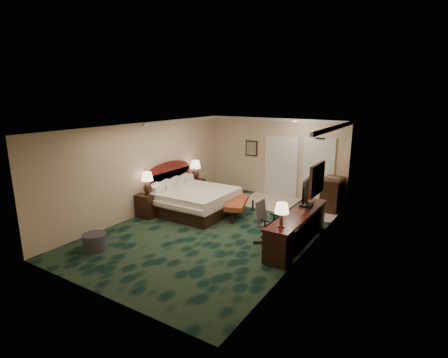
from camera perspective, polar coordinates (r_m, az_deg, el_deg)
The scene contains 25 objects.
floor at distance 9.43m, azimuth -1.32°, elevation -8.05°, with size 5.00×7.50×0.00m, color black.
ceiling at distance 8.79m, azimuth -1.42°, elevation 8.51°, with size 5.00×7.50×0.00m, color silver.
wall_back at distance 12.25m, azimuth 8.33°, elevation 3.52°, with size 5.00×0.00×2.70m, color beige.
wall_front at distance 6.37m, azimuth -20.39°, elevation -6.95°, with size 5.00×0.00×2.70m, color beige.
wall_left at distance 10.57m, azimuth -12.78°, elevation 1.67°, with size 0.00×7.50×2.70m, color beige.
wall_right at distance 7.97m, azimuth 13.84°, elevation -2.35°, with size 0.00×7.50×2.70m, color beige.
crown_molding at distance 8.80m, azimuth -1.42°, elevation 8.19°, with size 5.00×7.50×0.10m, color silver, non-canonical shape.
tile_patch at distance 11.48m, azimuth 10.49°, elevation -4.20°, with size 3.20×1.70×0.01m, color beige.
headboard at distance 11.39m, azimuth -8.87°, elevation -0.65°, with size 0.12×2.00×1.40m, color #441012, non-canonical shape.
entry_door at distance 11.76m, azimuth 15.13°, elevation 1.25°, with size 1.02×0.06×2.18m, color silver.
closet_doors at distance 12.18m, azimuth 9.28°, elevation 1.98°, with size 1.20×0.06×2.10m, color silver.
wall_art at distance 12.56m, azimuth 4.53°, elevation 5.03°, with size 0.45×0.06×0.55m, color #52675D.
wall_mirror at distance 8.48m, azimuth 14.95°, elevation -0.04°, with size 0.05×0.95×0.75m, color white.
bed at distance 10.61m, azimuth -4.90°, elevation -3.56°, with size 2.21×2.05×0.70m, color white.
nightstand_near at distance 10.48m, azimuth -12.22°, elevation -4.17°, with size 0.53×0.61×0.67m, color black.
nightstand_far at distance 12.20m, azimuth -4.67°, elevation -1.47°, with size 0.48×0.56×0.61m, color black.
lamp_near at distance 10.31m, azimuth -12.40°, elevation -0.67°, with size 0.35×0.35×0.65m, color black, non-canonical shape.
lamp_far at distance 12.03m, azimuth -4.66°, elevation 1.44°, with size 0.36×0.36×0.67m, color black, non-canonical shape.
bed_bench at distance 10.27m, azimuth 2.14°, elevation -4.74°, with size 0.50×1.44×0.49m, color maroon.
ottoman at distance 8.68m, azimuth -20.37°, elevation -9.59°, with size 0.54×0.54×0.38m, color #303035.
desk at distance 8.52m, azimuth 11.82°, elevation -7.96°, with size 0.59×2.73×0.79m, color black.
tv at distance 8.89m, azimuth 13.47°, elevation -2.02°, with size 0.08×0.92×0.71m, color black.
desk_lamp at distance 7.38m, azimuth 9.38°, elevation -5.82°, with size 0.31×0.31×0.54m, color black, non-canonical shape.
desk_chair at distance 8.40m, azimuth 7.44°, elevation -7.18°, with size 0.61×0.57×1.04m, color #4D4C53, non-canonical shape.
minibar at distance 11.24m, azimuth 17.27°, elevation -2.37°, with size 0.52×0.94×1.00m, color black.
Camera 1 is at (4.82, -7.31, 3.52)m, focal length 28.00 mm.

